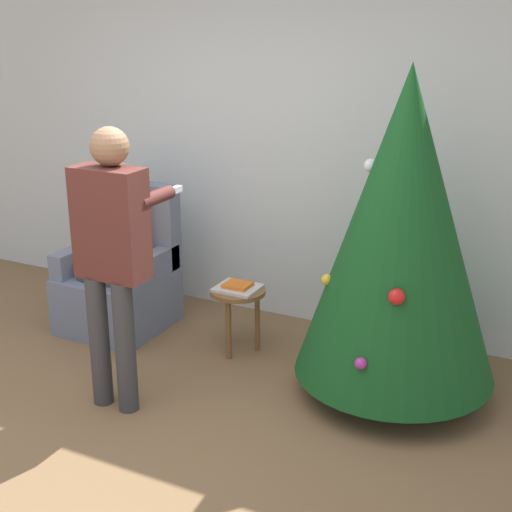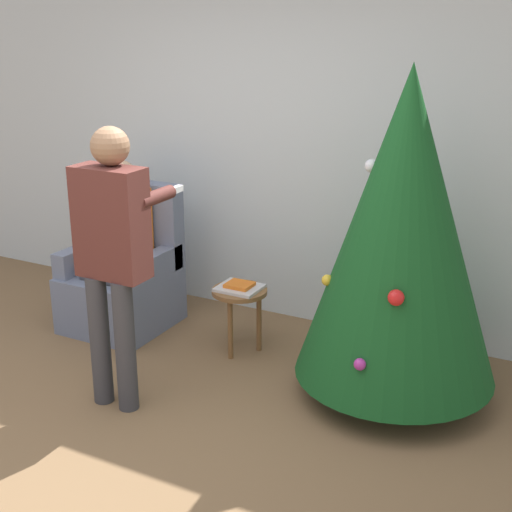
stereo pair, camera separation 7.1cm
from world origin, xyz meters
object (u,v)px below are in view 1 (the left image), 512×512
object	(u,v)px
christmas_tree	(402,227)
side_stool	(238,300)
person_seated	(116,240)
person_standing	(112,246)
armchair	(122,281)

from	to	relation	value
christmas_tree	side_stool	size ratio (longest dim) A/B	4.34
christmas_tree	person_seated	size ratio (longest dim) A/B	1.60
person_seated	person_standing	world-z (taller)	person_standing
christmas_tree	person_standing	world-z (taller)	christmas_tree
person_standing	side_stool	bearing A→B (deg)	71.50
person_seated	side_stool	distance (m)	1.04
person_seated	side_stool	xyz separation A→B (m)	(0.99, 0.02, -0.30)
side_stool	person_seated	bearing A→B (deg)	-179.00
christmas_tree	person_standing	size ratio (longest dim) A/B	1.20
side_stool	armchair	bearing A→B (deg)	178.90
christmas_tree	armchair	world-z (taller)	christmas_tree
armchair	person_seated	xyz separation A→B (m)	(0.00, -0.04, 0.33)
person_seated	side_stool	size ratio (longest dim) A/B	2.71
christmas_tree	person_standing	distance (m)	1.66
christmas_tree	person_seated	bearing A→B (deg)	178.27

